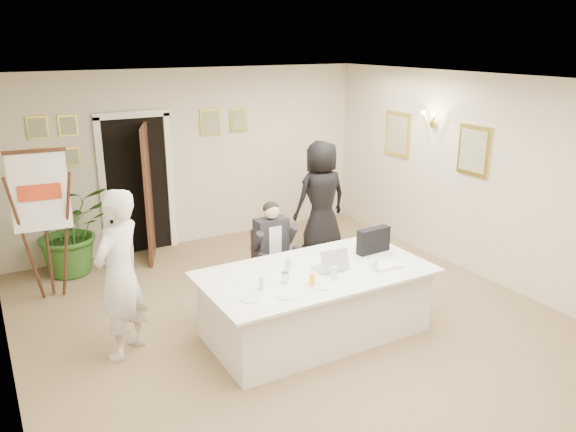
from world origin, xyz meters
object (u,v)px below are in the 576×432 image
(seated_man, at_px, (273,251))
(paper_stack, at_px, (386,265))
(conference_table, at_px, (315,302))
(potted_palm, at_px, (70,229))
(laptop, at_px, (329,257))
(standing_woman, at_px, (321,198))
(oj_glass, at_px, (312,280))
(laptop_bag, at_px, (373,240))
(steel_jug, at_px, (285,277))
(standing_man, at_px, (120,275))
(flip_chart, at_px, (46,233))

(seated_man, relative_size, paper_stack, 4.04)
(conference_table, relative_size, potted_palm, 1.95)
(conference_table, height_order, laptop, laptop)
(standing_woman, bearing_deg, potted_palm, -16.85)
(laptop, height_order, oj_glass, laptop)
(laptop, bearing_deg, potted_palm, 128.63)
(seated_man, xyz_separation_m, laptop_bag, (0.89, -0.89, 0.27))
(steel_jug, bearing_deg, standing_man, 154.24)
(seated_man, xyz_separation_m, steel_jug, (-0.46, -1.13, 0.17))
(conference_table, bearing_deg, standing_woman, 55.91)
(conference_table, height_order, standing_woman, standing_woman)
(conference_table, bearing_deg, potted_palm, 122.92)
(potted_palm, xyz_separation_m, laptop_bag, (2.98, -3.07, 0.27))
(paper_stack, distance_m, oj_glass, 0.99)
(conference_table, xyz_separation_m, standing_man, (-1.98, 0.64, 0.52))
(oj_glass, relative_size, steel_jug, 1.18)
(laptop, distance_m, laptop_bag, 0.76)
(paper_stack, bearing_deg, oj_glass, -178.60)
(flip_chart, xyz_separation_m, potted_palm, (0.38, 0.76, -0.24))
(seated_man, distance_m, oj_glass, 1.38)
(standing_man, distance_m, standing_woman, 3.74)
(seated_man, height_order, flip_chart, flip_chart)
(laptop_bag, bearing_deg, standing_man, 166.80)
(standing_man, bearing_deg, conference_table, 121.83)
(laptop_bag, bearing_deg, standing_woman, 71.25)
(seated_man, distance_m, flip_chart, 2.86)
(laptop, bearing_deg, standing_man, 166.80)
(potted_palm, bearing_deg, standing_woman, -16.84)
(potted_palm, xyz_separation_m, steel_jug, (1.63, -3.31, 0.18))
(laptop_bag, bearing_deg, seated_man, 131.75)
(standing_man, relative_size, potted_palm, 1.39)
(laptop_bag, bearing_deg, conference_table, -174.26)
(steel_jug, bearing_deg, conference_table, 12.27)
(seated_man, height_order, laptop_bag, seated_man)
(steel_jug, bearing_deg, laptop_bag, 10.16)
(laptop_bag, bearing_deg, steel_jug, -173.20)
(laptop, bearing_deg, seated_man, 101.91)
(oj_glass, bearing_deg, paper_stack, 1.40)
(flip_chart, height_order, standing_man, flip_chart)
(laptop, bearing_deg, laptop_bag, 15.80)
(flip_chart, relative_size, standing_man, 1.06)
(standing_man, bearing_deg, standing_woman, 163.47)
(flip_chart, distance_m, laptop, 3.60)
(standing_woman, xyz_separation_m, laptop, (-1.29, -2.16, 0.03))
(paper_stack, bearing_deg, standing_woman, 73.81)
(potted_palm, relative_size, oj_glass, 10.06)
(conference_table, height_order, potted_palm, potted_palm)
(standing_woman, bearing_deg, laptop_bag, 74.61)
(seated_man, distance_m, paper_stack, 1.51)
(standing_man, xyz_separation_m, paper_stack, (2.72, -0.93, -0.12))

